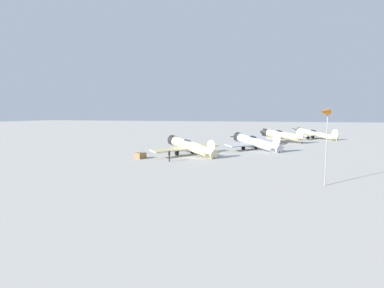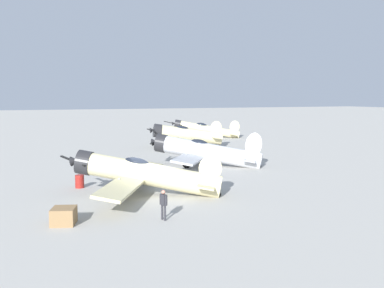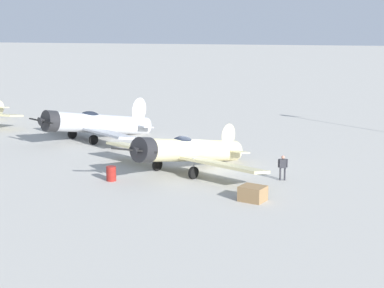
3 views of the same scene
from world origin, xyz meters
The scene contains 8 objects.
ground_plane centered at (0.00, 0.00, 0.00)m, with size 400.00×400.00×0.00m, color #A8A59E.
airplane_foreground centered at (0.26, 0.45, 1.41)m, with size 12.26×9.71×3.08m.
airplane_mid_apron centered at (10.20, -8.74, 1.36)m, with size 10.54×9.81×3.51m.
airplane_far_line centered at (25.12, -13.21, 1.67)m, with size 13.45×9.26×3.41m.
airplane_outer_stand centered at (37.22, -21.74, 1.33)m, with size 10.28×10.65×3.01m.
ground_crew_mechanic centered at (-6.17, 1.43, 0.97)m, with size 0.62×0.29×1.60m.
equipment_crate centered at (-4.84, 6.34, 0.43)m, with size 1.69×1.56×0.85m.
fuel_drum centered at (4.41, 3.81, 0.46)m, with size 0.66×0.66×0.93m.
Camera 2 is at (-28.76, 9.87, 6.50)m, focal length 43.87 mm.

